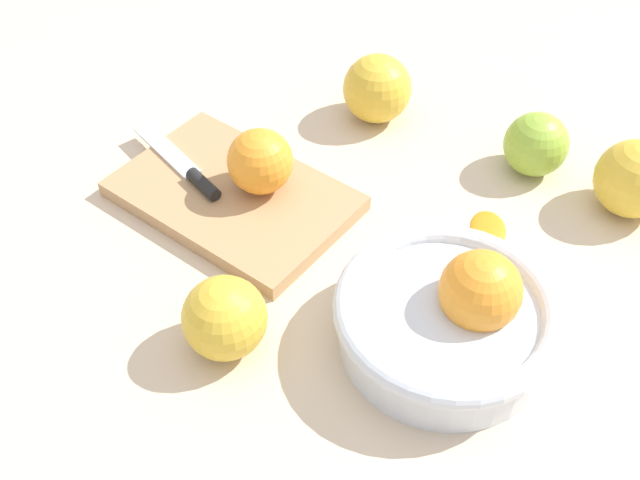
# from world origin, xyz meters

# --- Properties ---
(ground_plane) EXTENTS (2.40, 2.40, 0.00)m
(ground_plane) POSITION_xyz_m (0.00, 0.00, 0.00)
(ground_plane) COLOR beige
(bowl) EXTENTS (0.19, 0.19, 0.10)m
(bowl) POSITION_xyz_m (-0.11, 0.06, 0.03)
(bowl) COLOR silver
(bowl) RESTS_ON ground_plane
(cutting_board) EXTENTS (0.26, 0.20, 0.02)m
(cutting_board) POSITION_xyz_m (0.14, -0.01, 0.01)
(cutting_board) COLOR tan
(cutting_board) RESTS_ON ground_plane
(orange_on_board) EXTENTS (0.07, 0.07, 0.07)m
(orange_on_board) POSITION_xyz_m (0.12, -0.03, 0.05)
(orange_on_board) COLOR orange
(orange_on_board) RESTS_ON cutting_board
(knife) EXTENTS (0.15, 0.08, 0.01)m
(knife) POSITION_xyz_m (0.20, -0.02, 0.02)
(knife) COLOR silver
(knife) RESTS_ON cutting_board
(apple_front_right) EXTENTS (0.08, 0.08, 0.08)m
(apple_front_right) POSITION_xyz_m (0.07, -0.21, 0.04)
(apple_front_right) COLOR gold
(apple_front_right) RESTS_ON ground_plane
(apple_front_left) EXTENTS (0.08, 0.08, 0.08)m
(apple_front_left) POSITION_xyz_m (-0.22, -0.18, 0.04)
(apple_front_left) COLOR gold
(apple_front_left) RESTS_ON ground_plane
(apple_front_left_2) EXTENTS (0.07, 0.07, 0.07)m
(apple_front_left_2) POSITION_xyz_m (-0.12, -0.20, 0.03)
(apple_front_left_2) COLOR #8EB738
(apple_front_left_2) RESTS_ON ground_plane
(apple_back_right) EXTENTS (0.07, 0.07, 0.07)m
(apple_back_right) POSITION_xyz_m (0.06, 0.15, 0.04)
(apple_back_right) COLOR gold
(apple_back_right) RESTS_ON ground_plane
(citrus_peel) EXTENTS (0.05, 0.06, 0.01)m
(citrus_peel) POSITION_xyz_m (-0.11, -0.09, 0.00)
(citrus_peel) COLOR orange
(citrus_peel) RESTS_ON ground_plane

